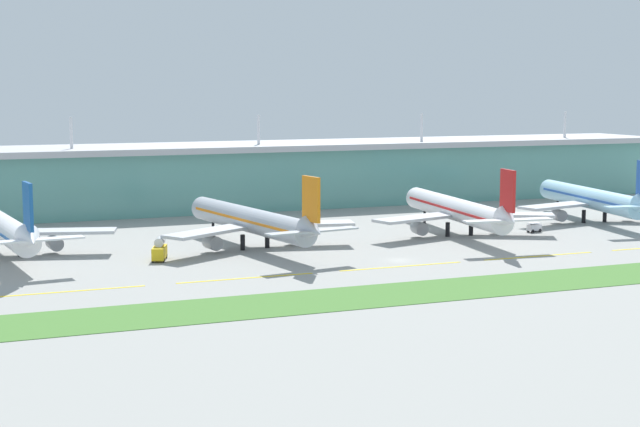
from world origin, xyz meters
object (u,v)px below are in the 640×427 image
(airliner_nearest, at_px, (3,228))
(baggage_cart, at_px, (534,227))
(airliner_near_middle, at_px, (252,221))
(airliner_farthest, at_px, (592,199))
(airliner_far_middle, at_px, (457,210))
(fuel_truck, at_px, (160,250))

(airliner_nearest, xyz_separation_m, baggage_cart, (130.19, -12.35, -5.19))
(airliner_near_middle, bearing_deg, airliner_farthest, 4.32)
(airliner_near_middle, height_order, airliner_far_middle, same)
(airliner_near_middle, distance_m, airliner_far_middle, 54.44)
(airliner_near_middle, bearing_deg, baggage_cart, -2.26)
(airliner_nearest, height_order, baggage_cart, airliner_nearest)
(baggage_cart, bearing_deg, airliner_far_middle, 172.25)
(airliner_farthest, bearing_deg, airliner_near_middle, -175.68)
(airliner_nearest, relative_size, baggage_cart, 16.72)
(airliner_far_middle, xyz_separation_m, baggage_cart, (21.17, -2.88, -5.19))
(fuel_truck, bearing_deg, airliner_farthest, 7.08)
(airliner_farthest, xyz_separation_m, baggage_cart, (-26.12, -10.66, -5.18))
(fuel_truck, bearing_deg, baggage_cart, 2.83)
(airliner_nearest, distance_m, airliner_farthest, 156.32)
(airliner_nearest, bearing_deg, airliner_farthest, -0.62)
(airliner_farthest, bearing_deg, fuel_truck, -172.92)
(airliner_near_middle, height_order, airliner_farthest, same)
(airliner_far_middle, distance_m, baggage_cart, 21.99)
(airliner_nearest, xyz_separation_m, airliner_far_middle, (109.02, -9.47, 0.00))
(airliner_far_middle, bearing_deg, airliner_farthest, 9.34)
(airliner_nearest, height_order, airliner_near_middle, same)
(airliner_near_middle, bearing_deg, fuel_truck, -161.50)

